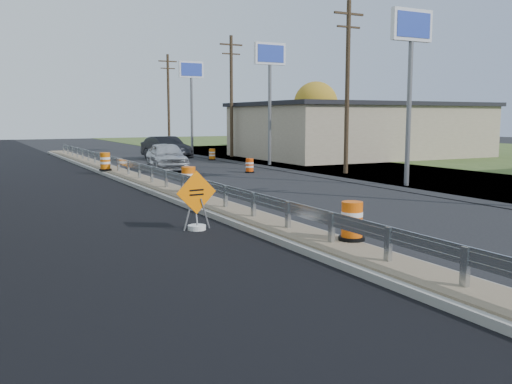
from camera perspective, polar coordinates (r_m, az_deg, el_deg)
name	(u,v)px	position (r m, az deg, el deg)	size (l,w,h in m)	color
ground	(226,214)	(18.78, -3.06, -2.17)	(140.00, 140.00, 0.00)	black
milled_overlay	(43,188)	(27.23, -20.49, 0.39)	(7.20, 120.00, 0.01)	black
median	(152,185)	(26.18, -10.36, 0.71)	(1.60, 55.00, 0.23)	gray
guardrail	(145,169)	(27.07, -11.02, 2.23)	(0.10, 46.15, 0.72)	silver
retail_building_near	(360,130)	(46.69, 10.35, 6.17)	(18.50, 12.50, 4.27)	tan
pylon_sign_south	(411,42)	(27.11, 15.26, 14.29)	(2.20, 0.30, 7.90)	slate
pylon_sign_mid	(270,65)	(37.68, 1.39, 12.57)	(2.20, 0.30, 7.90)	slate
pylon_sign_north	(191,78)	(50.36, -6.50, 11.25)	(2.20, 0.30, 7.90)	slate
utility_pole_smid	(347,84)	(32.23, 9.12, 10.58)	(1.90, 0.26, 9.40)	#473523
utility_pole_nmid	(231,94)	(45.16, -2.48, 9.76)	(1.90, 0.26, 9.40)	#473523
utility_pole_north	(168,99)	(59.07, -8.75, 9.15)	(1.90, 0.26, 9.40)	#473523
tree_far_yellow	(316,104)	(61.00, 6.00, 8.77)	(4.62, 4.62, 6.86)	#473523
caution_sign	(197,215)	(16.03, -5.95, -2.32)	(1.22, 0.51, 1.69)	white
barrel_median_near	(352,222)	(13.79, 9.57, -2.95)	(0.63, 0.63, 0.93)	black
barrel_median_mid	(189,180)	(22.48, -6.76, 1.21)	(0.68, 0.68, 0.99)	black
barrel_median_far	(105,162)	(32.45, -14.85, 2.93)	(0.67, 0.67, 0.99)	black
barrel_shoulder_near	(250,166)	(32.50, -0.65, 2.63)	(0.55, 0.55, 0.81)	black
barrel_shoulder_mid	(212,155)	(42.25, -4.41, 3.75)	(0.56, 0.56, 0.83)	black
barrel_shoulder_far	(186,151)	(47.53, -7.02, 4.14)	(0.57, 0.57, 0.84)	black
car_silver	(167,156)	(34.40, -8.92, 3.55)	(1.97, 4.90, 1.67)	silver
car_dark_mid	(166,148)	(42.84, -8.99, 4.35)	(1.82, 5.22, 1.72)	black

